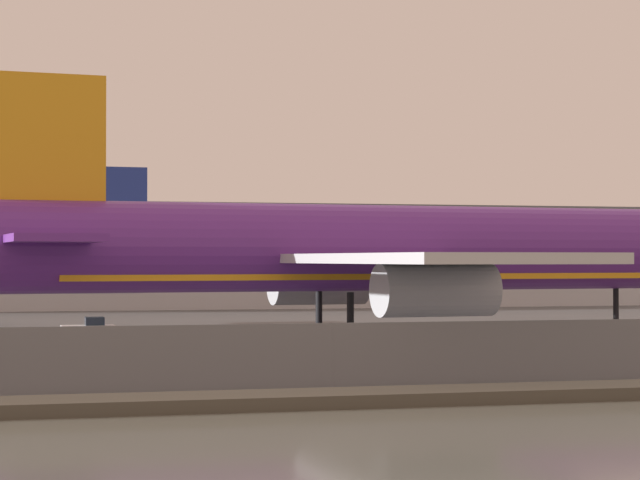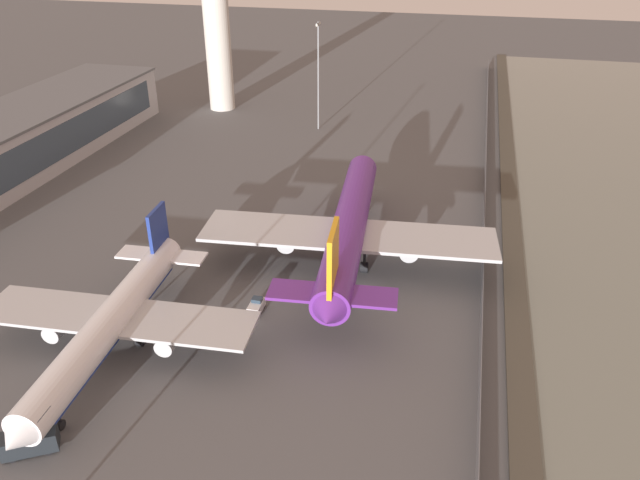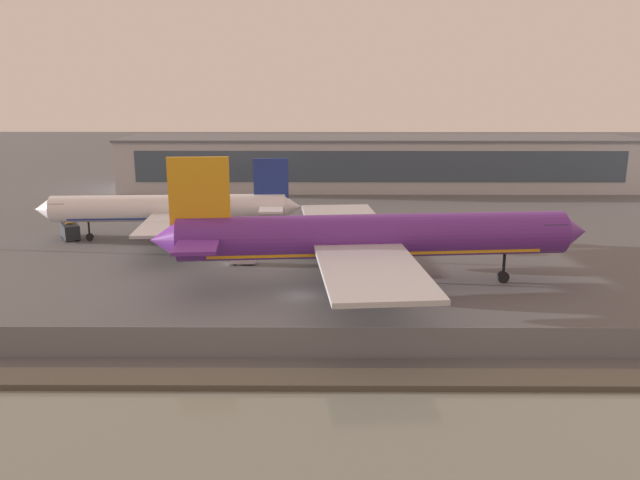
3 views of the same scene
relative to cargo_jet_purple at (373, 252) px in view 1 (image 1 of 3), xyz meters
The scene contains 6 objects.
ground_plane 10.05m from the cargo_jet_purple, 156.11° to the right, with size 500.00×500.00×0.00m, color #565659.
shoreline_seawall 25.60m from the cargo_jet_purple, 107.54° to the right, with size 320.00×3.00×0.50m.
perimeter_fence 21.21m from the cargo_jet_purple, 111.29° to the right, with size 280.00×0.10×2.75m.
cargo_jet_purple is the anchor object (origin of this frame).
baggage_tug 18.50m from the cargo_jet_purple, 149.26° to the left, with size 3.22×1.63×1.80m.
terminal_building 71.45m from the cargo_jet_purple, 84.53° to the left, with size 112.13×19.13×11.32m.
Camera 1 is at (-12.81, -64.38, 5.32)m, focal length 70.00 mm.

